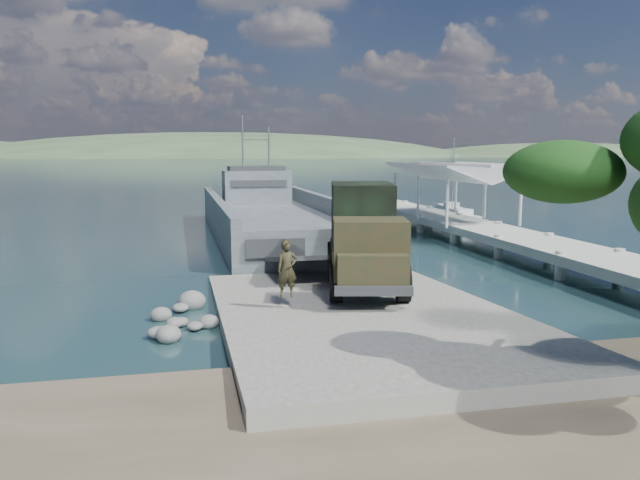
{
  "coord_description": "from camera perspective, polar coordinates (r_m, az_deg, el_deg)",
  "views": [
    {
      "loc": [
        -6.14,
        -22.08,
        6.12
      ],
      "look_at": [
        0.08,
        6.0,
        1.99
      ],
      "focal_mm": 35.0,
      "sensor_mm": 36.0,
      "label": 1
    }
  ],
  "objects": [
    {
      "name": "ground",
      "position": [
        23.73,
        2.97,
        -6.8
      ],
      "size": [
        1400.0,
        1400.0,
        0.0
      ],
      "primitive_type": "plane",
      "color": "#1B3842",
      "rests_on": "ground"
    },
    {
      "name": "boat_ramp",
      "position": [
        22.73,
        3.65,
        -6.82
      ],
      "size": [
        10.0,
        18.0,
        0.5
      ],
      "primitive_type": "cube",
      "color": "slate",
      "rests_on": "ground"
    },
    {
      "name": "shoreline_rocks",
      "position": [
        23.4,
        -12.28,
        -7.19
      ],
      "size": [
        3.2,
        5.6,
        0.9
      ],
      "primitive_type": null,
      "color": "#5A5A57",
      "rests_on": "ground"
    },
    {
      "name": "distant_headlands",
      "position": [
        584.82,
        -7.03,
        7.51
      ],
      "size": [
        1000.0,
        240.0,
        48.0
      ],
      "primitive_type": null,
      "color": "#374B2F",
      "rests_on": "ground"
    },
    {
      "name": "pier",
      "position": [
        45.34,
        12.57,
        2.25
      ],
      "size": [
        6.4,
        44.0,
        6.1
      ],
      "color": "#A7A79D",
      "rests_on": "ground"
    },
    {
      "name": "landing_craft",
      "position": [
        45.32,
        -4.28,
        1.41
      ],
      "size": [
        8.72,
        33.39,
        9.89
      ],
      "rotation": [
        0.0,
        0.0,
        0.01
      ],
      "color": "#4C5459",
      "rests_on": "ground"
    },
    {
      "name": "military_truck",
      "position": [
        26.34,
        4.05,
        0.44
      ],
      "size": [
        4.62,
        9.42,
        4.2
      ],
      "rotation": [
        0.0,
        0.0,
        -0.22
      ],
      "color": "black",
      "rests_on": "boat_ramp"
    },
    {
      "name": "soldier",
      "position": [
        22.46,
        -3.01,
        -3.64
      ],
      "size": [
        0.8,
        0.57,
        2.06
      ],
      "primitive_type": "imported",
      "rotation": [
        0.0,
        0.0,
        0.1
      ],
      "color": "#232F1A",
      "rests_on": "boat_ramp"
    },
    {
      "name": "sailboat_near",
      "position": [
        54.73,
        12.05,
        1.99
      ],
      "size": [
        2.76,
        6.33,
        7.46
      ],
      "rotation": [
        0.0,
        0.0,
        0.16
      ],
      "color": "silver",
      "rests_on": "ground"
    },
    {
      "name": "sailboat_far",
      "position": [
        64.41,
        11.73,
        2.83
      ],
      "size": [
        2.17,
        5.08,
        5.99
      ],
      "rotation": [
        0.0,
        0.0,
        -0.15
      ],
      "color": "silver",
      "rests_on": "ground"
    }
  ]
}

